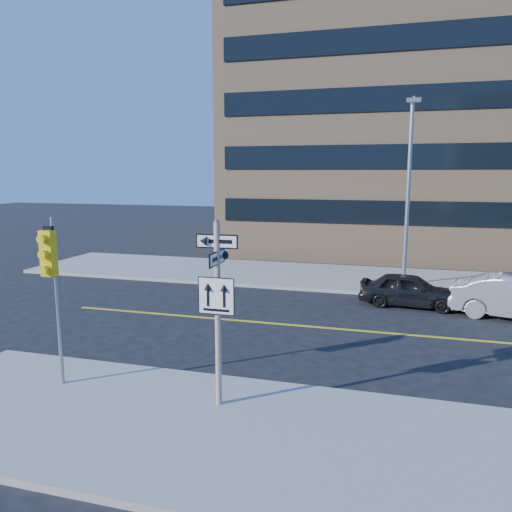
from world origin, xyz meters
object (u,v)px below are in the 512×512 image
(sign_pole, at_px, (218,303))
(parked_car_a, at_px, (410,290))
(streetlight_a, at_px, (409,182))
(traffic_signal, at_px, (50,267))

(sign_pole, bearing_deg, parked_car_a, 67.68)
(streetlight_a, bearing_deg, traffic_signal, -120.80)
(traffic_signal, bearing_deg, parked_car_a, 51.62)
(parked_car_a, distance_m, streetlight_a, 5.14)
(traffic_signal, xyz_separation_m, parked_car_a, (8.18, 10.32, -2.38))
(sign_pole, distance_m, traffic_signal, 4.05)
(traffic_signal, relative_size, parked_car_a, 1.05)
(traffic_signal, distance_m, parked_car_a, 13.38)
(sign_pole, relative_size, parked_car_a, 1.06)
(sign_pole, height_order, traffic_signal, sign_pole)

